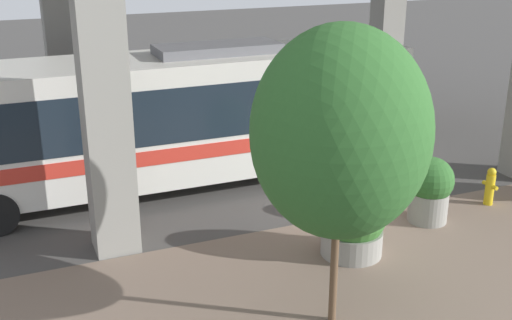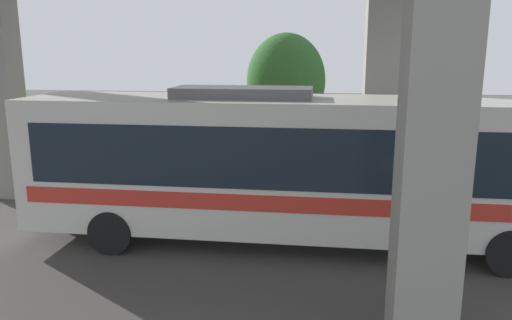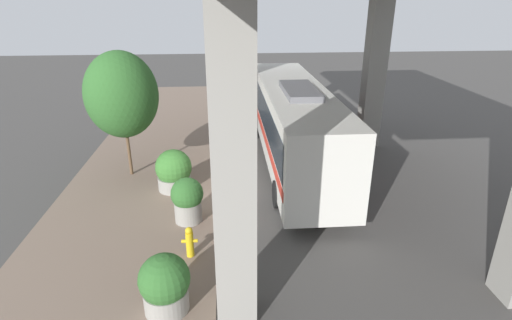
% 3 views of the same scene
% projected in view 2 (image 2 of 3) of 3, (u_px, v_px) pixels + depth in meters
% --- Properties ---
extents(ground_plane, '(80.00, 80.00, 0.00)m').
position_uv_depth(ground_plane, '(190.00, 197.00, 15.58)').
color(ground_plane, '#474442').
rests_on(ground_plane, ground).
extents(sidewalk_strip, '(6.00, 40.00, 0.02)m').
position_uv_depth(sidewalk_strip, '(211.00, 174.00, 18.48)').
color(sidewalk_strip, '#7A6656').
rests_on(sidewalk_strip, ground).
extents(bus, '(2.66, 12.56, 3.68)m').
position_uv_depth(bus, '(297.00, 161.00, 11.49)').
color(bus, silver).
rests_on(bus, ground).
extents(fire_hydrant, '(0.46, 0.22, 0.97)m').
position_uv_depth(fire_hydrant, '(100.00, 173.00, 16.66)').
color(fire_hydrant, gold).
rests_on(fire_hydrant, ground).
extents(planter_front, '(1.22, 1.22, 1.52)m').
position_uv_depth(planter_front, '(47.00, 161.00, 17.28)').
color(planter_front, gray).
rests_on(planter_front, ground).
extents(planter_middle, '(1.07, 1.07, 1.56)m').
position_uv_depth(planter_middle, '(158.00, 164.00, 16.52)').
color(planter_middle, gray).
rests_on(planter_middle, ground).
extents(planter_back, '(1.39, 1.39, 1.63)m').
position_uv_depth(planter_back, '(235.00, 163.00, 16.90)').
color(planter_back, gray).
rests_on(planter_back, ground).
extents(street_tree_near, '(2.84, 2.84, 5.12)m').
position_uv_depth(street_tree_near, '(286.00, 81.00, 18.05)').
color(street_tree_near, brown).
rests_on(street_tree_near, ground).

